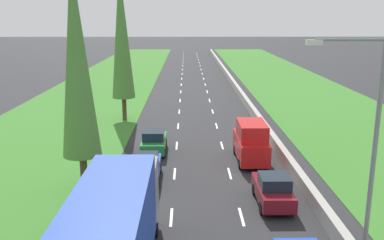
{
  "coord_description": "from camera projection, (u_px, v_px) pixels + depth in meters",
  "views": [
    {
      "loc": [
        -0.97,
        1.62,
        9.74
      ],
      "look_at": [
        -0.53,
        36.05,
        1.29
      ],
      "focal_mm": 39.77,
      "sensor_mm": 36.0,
      "label": 1
    }
  ],
  "objects": [
    {
      "name": "red_van_right_lane",
      "position": [
        251.0,
        142.0,
        28.93
      ],
      "size": [
        1.96,
        4.9,
        2.82
      ],
      "color": "red",
      "rests_on": "ground"
    },
    {
      "name": "green_hatchback_left_lane",
      "position": [
        154.0,
        142.0,
        30.92
      ],
      "size": [
        1.74,
        3.9,
        1.72
      ],
      "color": "#237A33",
      "rests_on": "ground"
    },
    {
      "name": "blue_hatchback_left_lane",
      "position": [
        146.0,
        167.0,
        25.69
      ],
      "size": [
        1.74,
        3.9,
        1.72
      ],
      "color": "#1E47B7",
      "rests_on": "ground"
    },
    {
      "name": "poplar_tree_second",
      "position": [
        77.0,
        60.0,
        22.46
      ],
      "size": [
        2.12,
        2.12,
        12.86
      ],
      "color": "#4C3823",
      "rests_on": "ground"
    },
    {
      "name": "blue_box_truck_left_lane",
      "position": [
        117.0,
        231.0,
        15.38
      ],
      "size": [
        2.46,
        9.4,
        4.18
      ],
      "color": "black",
      "rests_on": "ground"
    },
    {
      "name": "street_light_mast",
      "position": [
        368.0,
        130.0,
        17.25
      ],
      "size": [
        3.2,
        0.28,
        9.0
      ],
      "color": "gray",
      "rests_on": "ground"
    },
    {
      "name": "ground_plane",
      "position": [
        194.0,
        88.0,
        59.03
      ],
      "size": [
        300.0,
        300.0,
        0.0
      ],
      "primitive_type": "plane",
      "color": "#28282B",
      "rests_on": "ground"
    },
    {
      "name": "grass_verge_right",
      "position": [
        296.0,
        88.0,
        59.2
      ],
      "size": [
        14.0,
        140.0,
        0.04
      ],
      "primitive_type": "cube",
      "color": "#387528",
      "rests_on": "ground"
    },
    {
      "name": "median_barrier",
      "position": [
        235.0,
        85.0,
        59.0
      ],
      "size": [
        0.44,
        120.0,
        0.85
      ],
      "primitive_type": "cube",
      "color": "#9E9B93",
      "rests_on": "ground"
    },
    {
      "name": "poplar_tree_third",
      "position": [
        122.0,
        34.0,
        39.01
      ],
      "size": [
        2.16,
        2.16,
        14.23
      ],
      "color": "#4C3823",
      "rests_on": "ground"
    },
    {
      "name": "lane_markings",
      "position": [
        194.0,
        88.0,
        59.03
      ],
      "size": [
        3.64,
        116.0,
        0.01
      ],
      "color": "white",
      "rests_on": "ground"
    },
    {
      "name": "maroon_hatchback_right_lane",
      "position": [
        273.0,
        190.0,
        22.36
      ],
      "size": [
        1.74,
        3.9,
        1.72
      ],
      "color": "maroon",
      "rests_on": "ground"
    },
    {
      "name": "grass_verge_left",
      "position": [
        102.0,
        88.0,
        58.87
      ],
      "size": [
        14.0,
        140.0,
        0.04
      ],
      "primitive_type": "cube",
      "color": "#387528",
      "rests_on": "ground"
    }
  ]
}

